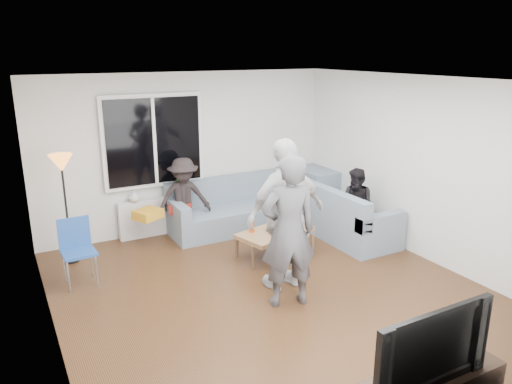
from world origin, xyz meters
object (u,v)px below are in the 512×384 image
player_left (288,232)px  spectator_back (184,199)px  side_chair (79,253)px  television (423,343)px  floor_lamp (66,210)px  spectator_right (357,206)px  sofa_right_section (342,210)px  player_right (286,215)px  coffee_table (275,243)px  sofa_back_section (237,205)px

player_left → spectator_back: player_left is taller
side_chair → television: (1.92, -3.89, 0.34)m
floor_lamp → spectator_back: bearing=3.3°
player_left → spectator_right: (1.99, 1.15, -0.32)m
sofa_right_section → spectator_right: 0.39m
spectator_right → spectator_back: (-2.30, 1.46, 0.07)m
sofa_right_section → television: television is taller
player_right → coffee_table: bearing=-117.1°
sofa_back_section → sofa_right_section: same height
coffee_table → side_chair: size_ratio=1.28×
coffee_table → floor_lamp: (-2.67, 1.23, 0.58)m
sofa_back_section → player_right: size_ratio=1.20×
player_left → player_right: size_ratio=0.95×
player_left → spectator_right: size_ratio=1.55×
coffee_table → side_chair: (-2.67, 0.43, 0.23)m
player_left → spectator_right: 2.32m
side_chair → floor_lamp: floor_lamp is taller
coffee_table → side_chair: bearing=170.9°
sofa_right_section → side_chair: size_ratio=2.33×
sofa_back_section → spectator_back: size_ratio=1.75×
player_left → floor_lamp: bearing=-36.8°
floor_lamp → spectator_back: floor_lamp is taller
coffee_table → sofa_back_section: bearing=88.5°
sofa_back_section → player_right: bearing=-100.5°
coffee_table → spectator_back: 1.67m
sofa_back_section → side_chair: size_ratio=2.67×
sofa_right_section → spectator_back: 2.56m
player_right → spectator_right: size_ratio=1.63×
player_left → sofa_back_section: bearing=-90.0°
side_chair → television: television is taller
side_chair → floor_lamp: 0.88m
sofa_back_section → spectator_back: (-0.93, 0.03, 0.23)m
spectator_right → floor_lamp: bearing=-127.9°
television → coffee_table: bearing=77.9°
sofa_back_section → coffee_table: bearing=-91.5°
spectator_right → player_right: bearing=-86.4°
floor_lamp → television: size_ratio=1.37×
sofa_right_section → coffee_table: sofa_right_section is taller
player_left → television: 2.21m
side_chair → spectator_back: (1.77, 0.91, 0.23)m
player_left → player_right: (0.21, 0.39, 0.05)m
sofa_right_section → television: (-2.15, -3.69, 0.34)m
floor_lamp → spectator_right: size_ratio=1.32×
sofa_back_section → floor_lamp: (-2.70, -0.07, 0.36)m
spectator_back → sofa_right_section: bearing=-17.2°
coffee_table → player_right: size_ratio=0.57×
sofa_back_section → coffee_table: sofa_back_section is taller
spectator_right → television: spectator_right is taller
television → floor_lamp: bearing=112.3°
sofa_back_section → spectator_back: 0.96m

